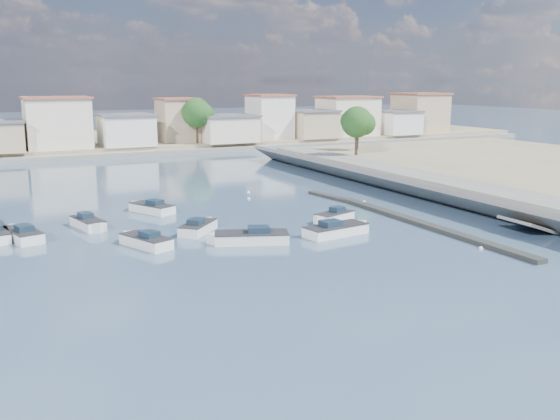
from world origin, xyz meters
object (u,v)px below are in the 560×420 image
object	(u,v)px
motorboat_b	(199,228)
motorboat_h	(339,230)
motorboat_d	(333,218)
motorboat_g	(89,224)
motorboat_f	(150,208)
motorboat_e	(22,235)
motorboat_a	(144,241)
motorboat_c	(248,238)

from	to	relation	value
motorboat_b	motorboat_h	bearing A→B (deg)	-29.83
motorboat_d	motorboat_g	xyz separation A→B (m)	(-19.89, 6.81, 0.00)
motorboat_f	motorboat_d	bearing A→B (deg)	-39.57
motorboat_d	motorboat_f	distance (m)	17.56
motorboat_e	motorboat_f	distance (m)	13.11
motorboat_a	motorboat_g	bearing A→B (deg)	110.12
motorboat_e	motorboat_g	size ratio (longest dim) A/B	1.12
motorboat_a	motorboat_e	xyz separation A→B (m)	(-8.21, 6.25, -0.00)
motorboat_e	motorboat_g	bearing A→B (deg)	15.36
motorboat_c	motorboat_e	bearing A→B (deg)	150.77
motorboat_g	motorboat_e	bearing A→B (deg)	-164.64
motorboat_c	motorboat_a	bearing A→B (deg)	161.36
motorboat_b	motorboat_d	world-z (taller)	same
motorboat_a	motorboat_c	bearing A→B (deg)	-18.64
motorboat_a	motorboat_g	size ratio (longest dim) A/B	1.05
motorboat_d	motorboat_g	size ratio (longest dim) A/B	0.91
motorboat_a	motorboat_b	bearing A→B (deg)	25.01
motorboat_b	motorboat_f	distance (m)	9.82
motorboat_c	motorboat_g	xyz separation A→B (m)	(-10.28, 10.24, 0.00)
motorboat_a	motorboat_h	bearing A→B (deg)	-12.29
motorboat_d	motorboat_e	size ratio (longest dim) A/B	0.81
motorboat_e	motorboat_b	bearing A→B (deg)	-15.98
motorboat_d	motorboat_f	bearing A→B (deg)	140.43
motorboat_a	motorboat_h	size ratio (longest dim) A/B	0.82
motorboat_b	motorboat_f	bearing A→B (deg)	99.65
motorboat_f	motorboat_h	world-z (taller)	same
motorboat_a	motorboat_c	world-z (taller)	same
motorboat_a	motorboat_f	distance (m)	12.60
motorboat_h	motorboat_f	bearing A→B (deg)	127.01
motorboat_e	motorboat_f	bearing A→B (deg)	26.50
motorboat_e	motorboat_h	bearing A→B (deg)	-22.24
motorboat_c	motorboat_d	size ratio (longest dim) A/B	1.45
motorboat_a	motorboat_f	bearing A→B (deg)	73.75
motorboat_d	motorboat_h	bearing A→B (deg)	-114.57
motorboat_a	motorboat_e	size ratio (longest dim) A/B	0.94
motorboat_e	motorboat_f	xyz separation A→B (m)	(11.74, 5.85, -0.00)
motorboat_g	motorboat_h	xyz separation A→B (m)	(17.97, -11.02, -0.00)
motorboat_d	motorboat_f	xyz separation A→B (m)	(-13.53, 11.18, 0.00)
motorboat_a	motorboat_d	world-z (taller)	same
motorboat_e	motorboat_a	bearing A→B (deg)	-37.28
motorboat_h	motorboat_g	bearing A→B (deg)	148.47
motorboat_d	motorboat_a	bearing A→B (deg)	-176.93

